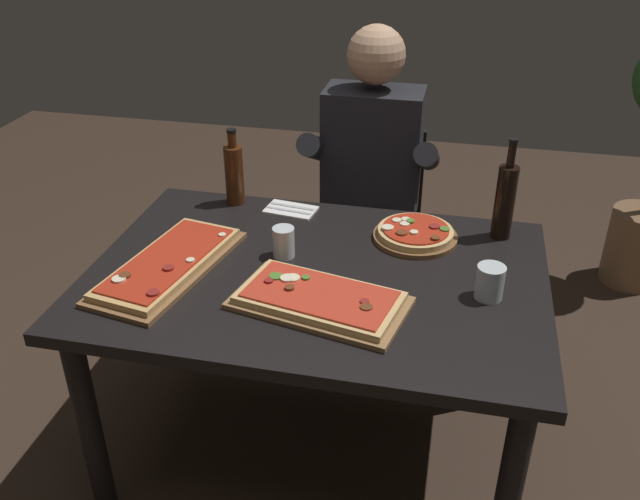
{
  "coord_description": "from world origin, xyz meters",
  "views": [
    {
      "loc": [
        0.4,
        -1.74,
        1.84
      ],
      "look_at": [
        0.0,
        0.05,
        0.79
      ],
      "focal_mm": 38.19,
      "sensor_mm": 36.0,
      "label": 1
    }
  ],
  "objects_px": {
    "tumbler_near_camera": "(284,244)",
    "diner_chair": "(372,222)",
    "pizza_round_far": "(415,234)",
    "oil_bottle_amber": "(505,200)",
    "seated_diner": "(370,178)",
    "pizza_rectangular_left": "(168,264)",
    "dining_table": "(317,298)",
    "tumbler_far_side": "(490,284)",
    "pizza_rectangular_front": "(319,300)",
    "wine_bottle_dark": "(234,173)"
  },
  "relations": [
    {
      "from": "tumbler_near_camera",
      "to": "diner_chair",
      "type": "distance_m",
      "value": 0.85
    },
    {
      "from": "oil_bottle_amber",
      "to": "pizza_round_far",
      "type": "bearing_deg",
      "value": -163.67
    },
    {
      "from": "oil_bottle_amber",
      "to": "tumbler_far_side",
      "type": "bearing_deg",
      "value": -95.42
    },
    {
      "from": "dining_table",
      "to": "diner_chair",
      "type": "height_order",
      "value": "diner_chair"
    },
    {
      "from": "tumbler_near_camera",
      "to": "seated_diner",
      "type": "xyz_separation_m",
      "value": [
        0.18,
        0.66,
        -0.04
      ]
    },
    {
      "from": "wine_bottle_dark",
      "to": "diner_chair",
      "type": "distance_m",
      "value": 0.73
    },
    {
      "from": "wine_bottle_dark",
      "to": "seated_diner",
      "type": "height_order",
      "value": "seated_diner"
    },
    {
      "from": "pizza_round_far",
      "to": "diner_chair",
      "type": "height_order",
      "value": "diner_chair"
    },
    {
      "from": "pizza_round_far",
      "to": "oil_bottle_amber",
      "type": "relative_size",
      "value": 0.81
    },
    {
      "from": "pizza_rectangular_left",
      "to": "wine_bottle_dark",
      "type": "bearing_deg",
      "value": 84.37
    },
    {
      "from": "dining_table",
      "to": "pizza_rectangular_front",
      "type": "xyz_separation_m",
      "value": [
        0.05,
        -0.18,
        0.11
      ]
    },
    {
      "from": "tumbler_near_camera",
      "to": "pizza_round_far",
      "type": "bearing_deg",
      "value": 26.87
    },
    {
      "from": "pizza_round_far",
      "to": "seated_diner",
      "type": "distance_m",
      "value": 0.51
    },
    {
      "from": "wine_bottle_dark",
      "to": "oil_bottle_amber",
      "type": "xyz_separation_m",
      "value": [
        0.95,
        -0.06,
        0.02
      ]
    },
    {
      "from": "diner_chair",
      "to": "oil_bottle_amber",
      "type": "bearing_deg",
      "value": -44.73
    },
    {
      "from": "dining_table",
      "to": "pizza_rectangular_left",
      "type": "relative_size",
      "value": 2.34
    },
    {
      "from": "diner_chair",
      "to": "seated_diner",
      "type": "relative_size",
      "value": 0.65
    },
    {
      "from": "seated_diner",
      "to": "pizza_rectangular_left",
      "type": "bearing_deg",
      "value": -121.41
    },
    {
      "from": "dining_table",
      "to": "pizza_rectangular_left",
      "type": "distance_m",
      "value": 0.47
    },
    {
      "from": "dining_table",
      "to": "pizza_rectangular_left",
      "type": "height_order",
      "value": "pizza_rectangular_left"
    },
    {
      "from": "dining_table",
      "to": "tumbler_near_camera",
      "type": "xyz_separation_m",
      "value": [
        -0.12,
        0.07,
        0.14
      ]
    },
    {
      "from": "tumbler_far_side",
      "to": "pizza_round_far",
      "type": "bearing_deg",
      "value": 128.35
    },
    {
      "from": "pizza_round_far",
      "to": "wine_bottle_dark",
      "type": "xyz_separation_m",
      "value": [
        -0.68,
        0.14,
        0.1
      ]
    },
    {
      "from": "pizza_rectangular_left",
      "to": "oil_bottle_amber",
      "type": "distance_m",
      "value": 1.1
    },
    {
      "from": "pizza_rectangular_front",
      "to": "tumbler_far_side",
      "type": "relative_size",
      "value": 5.23
    },
    {
      "from": "seated_diner",
      "to": "oil_bottle_amber",
      "type": "bearing_deg",
      "value": -36.93
    },
    {
      "from": "dining_table",
      "to": "oil_bottle_amber",
      "type": "xyz_separation_m",
      "value": [
        0.55,
        0.36,
        0.23
      ]
    },
    {
      "from": "oil_bottle_amber",
      "to": "tumbler_near_camera",
      "type": "height_order",
      "value": "oil_bottle_amber"
    },
    {
      "from": "pizza_rectangular_front",
      "to": "wine_bottle_dark",
      "type": "height_order",
      "value": "wine_bottle_dark"
    },
    {
      "from": "tumbler_near_camera",
      "to": "diner_chair",
      "type": "height_order",
      "value": "diner_chair"
    },
    {
      "from": "tumbler_far_side",
      "to": "tumbler_near_camera",
      "type": "bearing_deg",
      "value": 170.96
    },
    {
      "from": "pizza_rectangular_front",
      "to": "pizza_rectangular_left",
      "type": "xyz_separation_m",
      "value": [
        -0.5,
        0.09,
        -0.0
      ]
    },
    {
      "from": "dining_table",
      "to": "wine_bottle_dark",
      "type": "xyz_separation_m",
      "value": [
        -0.4,
        0.42,
        0.21
      ]
    },
    {
      "from": "tumbler_near_camera",
      "to": "tumbler_far_side",
      "type": "xyz_separation_m",
      "value": [
        0.64,
        -0.1,
        0.0
      ]
    },
    {
      "from": "pizza_rectangular_left",
      "to": "dining_table",
      "type": "bearing_deg",
      "value": 10.85
    },
    {
      "from": "pizza_rectangular_front",
      "to": "tumbler_far_side",
      "type": "height_order",
      "value": "tumbler_far_side"
    },
    {
      "from": "dining_table",
      "to": "seated_diner",
      "type": "relative_size",
      "value": 1.05
    },
    {
      "from": "pizza_round_far",
      "to": "wine_bottle_dark",
      "type": "bearing_deg",
      "value": 168.27
    },
    {
      "from": "pizza_rectangular_left",
      "to": "oil_bottle_amber",
      "type": "height_order",
      "value": "oil_bottle_amber"
    },
    {
      "from": "pizza_rectangular_left",
      "to": "seated_diner",
      "type": "distance_m",
      "value": 0.96
    },
    {
      "from": "wine_bottle_dark",
      "to": "tumbler_far_side",
      "type": "bearing_deg",
      "value": -25.88
    },
    {
      "from": "pizza_rectangular_left",
      "to": "wine_bottle_dark",
      "type": "distance_m",
      "value": 0.52
    },
    {
      "from": "pizza_round_far",
      "to": "oil_bottle_amber",
      "type": "xyz_separation_m",
      "value": [
        0.28,
        0.08,
        0.12
      ]
    },
    {
      "from": "oil_bottle_amber",
      "to": "tumbler_far_side",
      "type": "relative_size",
      "value": 3.4
    },
    {
      "from": "pizza_rectangular_front",
      "to": "oil_bottle_amber",
      "type": "bearing_deg",
      "value": 46.55
    },
    {
      "from": "dining_table",
      "to": "diner_chair",
      "type": "bearing_deg",
      "value": 86.53
    },
    {
      "from": "seated_diner",
      "to": "pizza_rectangular_front",
      "type": "bearing_deg",
      "value": -90.23
    },
    {
      "from": "pizza_rectangular_front",
      "to": "pizza_rectangular_left",
      "type": "distance_m",
      "value": 0.51
    },
    {
      "from": "pizza_round_far",
      "to": "oil_bottle_amber",
      "type": "height_order",
      "value": "oil_bottle_amber"
    },
    {
      "from": "oil_bottle_amber",
      "to": "seated_diner",
      "type": "height_order",
      "value": "seated_diner"
    }
  ]
}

